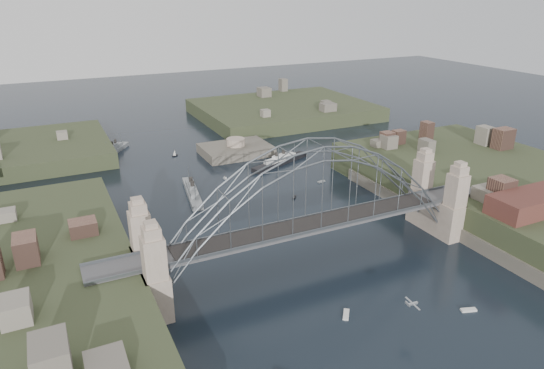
{
  "coord_description": "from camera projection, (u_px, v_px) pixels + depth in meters",
  "views": [
    {
      "loc": [
        -43.5,
        -71.71,
        49.78
      ],
      "look_at": [
        0.0,
        18.0,
        10.0
      ],
      "focal_mm": 31.93,
      "sensor_mm": 36.0,
      "label": 1
    }
  ],
  "objects": [
    {
      "name": "naval_cruiser_far",
      "position": [
        115.0,
        150.0,
        160.6
      ],
      "size": [
        11.55,
        15.23,
        5.71
      ],
      "color": "gray",
      "rests_on": "ground"
    },
    {
      "name": "small_boat_c",
      "position": [
        346.0,
        315.0,
        79.9
      ],
      "size": [
        2.44,
        2.78,
        0.45
      ],
      "color": "silver",
      "rests_on": "ground"
    },
    {
      "name": "small_boat_g",
      "position": [
        468.0,
        310.0,
        81.05
      ],
      "size": [
        2.79,
        1.65,
        0.45
      ],
      "color": "silver",
      "rests_on": "ground"
    },
    {
      "name": "small_boat_d",
      "position": [
        321.0,
        182.0,
        135.97
      ],
      "size": [
        2.41,
        1.1,
        0.45
      ],
      "color": "silver",
      "rests_on": "ground"
    },
    {
      "name": "small_boat_e",
      "position": [
        98.0,
        183.0,
        133.09
      ],
      "size": [
        1.24,
        3.11,
        2.38
      ],
      "color": "silver",
      "rests_on": "ground"
    },
    {
      "name": "wharf_shed",
      "position": [
        535.0,
        202.0,
        98.43
      ],
      "size": [
        20.0,
        8.0,
        4.0
      ],
      "primitive_type": "cube",
      "color": "#592D26",
      "rests_on": "shore_east"
    },
    {
      "name": "fort_island",
      "position": [
        236.0,
        155.0,
        159.49
      ],
      "size": [
        22.0,
        16.0,
        9.4
      ],
      "color": "#595347",
      "rests_on": "ground"
    },
    {
      "name": "ocean_liner",
      "position": [
        280.0,
        161.0,
        150.2
      ],
      "size": [
        22.27,
        11.44,
        5.59
      ],
      "color": "black",
      "rests_on": "ground"
    },
    {
      "name": "small_boat_i",
      "position": [
        415.0,
        207.0,
        118.22
      ],
      "size": [
        2.61,
        2.19,
        2.38
      ],
      "color": "silver",
      "rests_on": "ground"
    },
    {
      "name": "naval_cruiser_near",
      "position": [
        192.0,
        192.0,
        126.75
      ],
      "size": [
        6.06,
        20.82,
        6.19
      ],
      "color": "gray",
      "rests_on": "ground"
    },
    {
      "name": "ground",
      "position": [
        311.0,
        261.0,
        96.0
      ],
      "size": [
        500.0,
        500.0,
        0.0
      ],
      "primitive_type": "plane",
      "color": "black",
      "rests_on": "ground"
    },
    {
      "name": "bridge",
      "position": [
        313.0,
        205.0,
        91.44
      ],
      "size": [
        84.0,
        13.8,
        24.6
      ],
      "color": "#4F4F51",
      "rests_on": "ground"
    },
    {
      "name": "small_boat_f",
      "position": [
        225.0,
        179.0,
        137.78
      ],
      "size": [
        0.81,
        1.58,
        1.43
      ],
      "color": "silver",
      "rests_on": "ground"
    },
    {
      "name": "shore_east",
      "position": [
        514.0,
        202.0,
        118.5
      ],
      "size": [
        50.5,
        90.0,
        12.0
      ],
      "color": "#323A21",
      "rests_on": "ground"
    },
    {
      "name": "small_boat_a",
      "position": [
        177.0,
        248.0,
        100.71
      ],
      "size": [
        1.52,
        3.01,
        0.45
      ],
      "color": "silver",
      "rests_on": "ground"
    },
    {
      "name": "aeroplane",
      "position": [
        411.0,
        304.0,
        74.66
      ],
      "size": [
        1.96,
        3.65,
        0.53
      ],
      "color": "#A7AAAD"
    },
    {
      "name": "small_boat_b",
      "position": [
        294.0,
        197.0,
        125.67
      ],
      "size": [
        1.79,
        2.01,
        0.45
      ],
      "color": "silver",
      "rests_on": "ground"
    },
    {
      "name": "headland_nw",
      "position": [
        10.0,
        159.0,
        152.93
      ],
      "size": [
        60.0,
        45.0,
        9.0
      ],
      "primitive_type": "cube",
      "color": "#323A21",
      "rests_on": "ground"
    },
    {
      "name": "small_boat_h",
      "position": [
        175.0,
        153.0,
        157.2
      ],
      "size": [
        2.05,
        1.46,
        2.38
      ],
      "color": "silver",
      "rests_on": "ground"
    },
    {
      "name": "headland_ne",
      "position": [
        283.0,
        114.0,
        207.92
      ],
      "size": [
        70.0,
        55.0,
        9.5
      ],
      "primitive_type": "cube",
      "color": "#323A21",
      "rests_on": "ground"
    }
  ]
}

